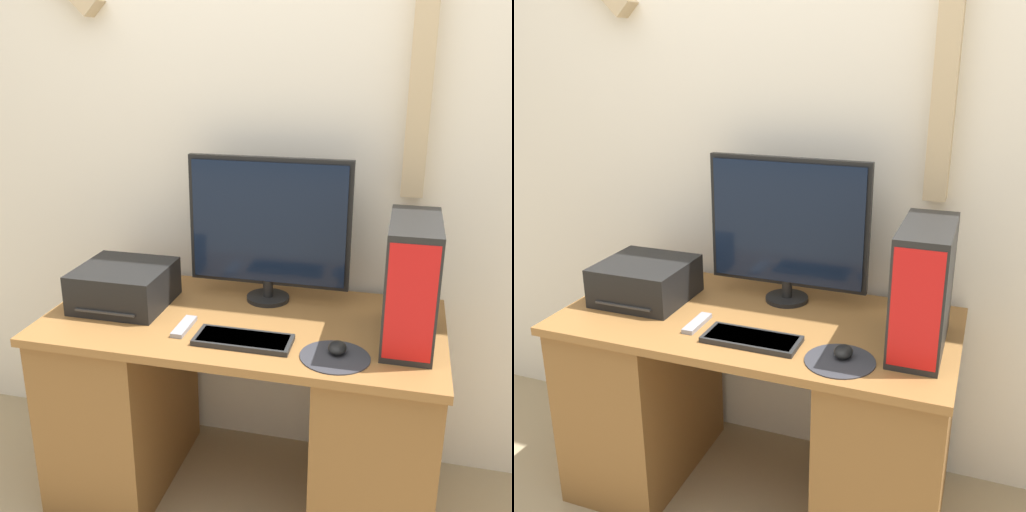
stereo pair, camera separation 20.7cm
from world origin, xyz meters
The scene contains 9 objects.
wall_back centered at (-0.01, 0.76, 1.36)m, with size 6.40×0.13×2.76m.
desk centered at (0.00, 0.35, 0.40)m, with size 1.43×0.71×0.77m.
monitor centered at (0.05, 0.55, 1.07)m, with size 0.62×0.17×0.56m.
keyboard centered at (0.05, 0.17, 0.78)m, with size 0.33×0.14×0.02m.
mousepad centered at (0.36, 0.14, 0.77)m, with size 0.22×0.22×0.00m.
mouse centered at (0.37, 0.17, 0.79)m, with size 0.06×0.08×0.04m.
computer_tower centered at (0.58, 0.33, 0.98)m, with size 0.16×0.38×0.41m.
printer centered at (-0.47, 0.37, 0.84)m, with size 0.33×0.33×0.15m.
remote_control centered at (-0.17, 0.22, 0.78)m, with size 0.04×0.16×0.02m.
Camera 1 is at (0.54, -1.55, 1.69)m, focal length 42.00 mm.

